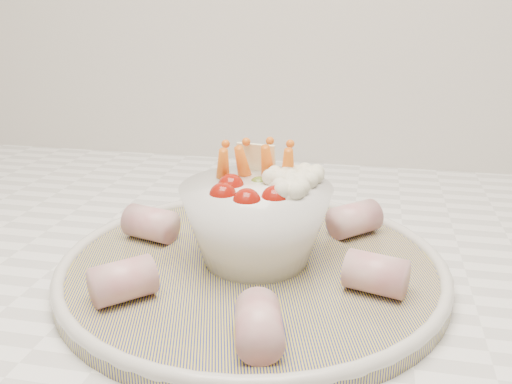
# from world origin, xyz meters

# --- Properties ---
(serving_platter) EXTENTS (0.45, 0.45, 0.02)m
(serving_platter) POSITION_xyz_m (0.08, 1.36, 0.93)
(serving_platter) COLOR navy
(serving_platter) RESTS_ON kitchen_counter
(veggie_bowl) EXTENTS (0.14, 0.14, 0.11)m
(veggie_bowl) POSITION_xyz_m (0.09, 1.37, 0.98)
(veggie_bowl) COLOR white
(veggie_bowl) RESTS_ON serving_platter
(cured_meat_rolls) EXTENTS (0.29, 0.32, 0.03)m
(cured_meat_rolls) POSITION_xyz_m (0.08, 1.36, 0.95)
(cured_meat_rolls) COLOR #B85460
(cured_meat_rolls) RESTS_ON serving_platter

